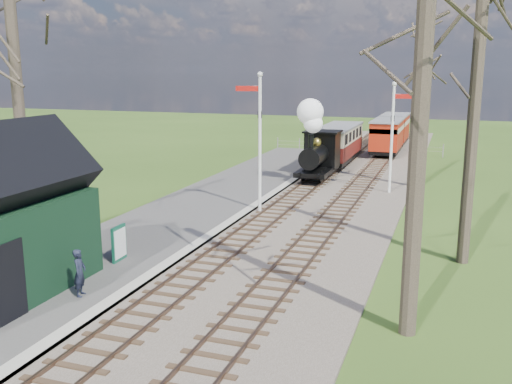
% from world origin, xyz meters
% --- Properties ---
extents(distant_hills, '(114.40, 48.00, 22.02)m').
position_xyz_m(distant_hills, '(1.40, 64.38, -16.21)').
color(distant_hills, '#385B23').
rests_on(distant_hills, ground).
extents(ballast_bed, '(8.00, 60.00, 0.10)m').
position_xyz_m(ballast_bed, '(1.30, 22.00, 0.05)').
color(ballast_bed, brown).
rests_on(ballast_bed, ground).
extents(track_near, '(1.60, 60.00, 0.15)m').
position_xyz_m(track_near, '(0.00, 22.00, 0.10)').
color(track_near, brown).
rests_on(track_near, ground).
extents(track_far, '(1.60, 60.00, 0.15)m').
position_xyz_m(track_far, '(2.60, 22.00, 0.10)').
color(track_far, brown).
rests_on(track_far, ground).
extents(platform, '(5.00, 44.00, 0.20)m').
position_xyz_m(platform, '(-3.50, 14.00, 0.10)').
color(platform, '#474442').
rests_on(platform, ground).
extents(coping_strip, '(0.40, 44.00, 0.21)m').
position_xyz_m(coping_strip, '(-1.20, 14.00, 0.10)').
color(coping_strip, '#B2AD9E').
rests_on(coping_strip, ground).
extents(semaphore_near, '(1.22, 0.24, 6.22)m').
position_xyz_m(semaphore_near, '(-0.77, 16.00, 3.62)').
color(semaphore_near, silver).
rests_on(semaphore_near, ground).
extents(semaphore_far, '(1.22, 0.24, 5.72)m').
position_xyz_m(semaphore_far, '(4.37, 22.00, 3.35)').
color(semaphore_far, silver).
rests_on(semaphore_far, ground).
extents(bare_trees, '(15.51, 22.39, 12.00)m').
position_xyz_m(bare_trees, '(1.33, 10.10, 5.21)').
color(bare_trees, '#382D23').
rests_on(bare_trees, ground).
extents(fence_line, '(12.60, 0.08, 1.00)m').
position_xyz_m(fence_line, '(0.30, 36.00, 0.55)').
color(fence_line, slate).
rests_on(fence_line, ground).
extents(locomotive, '(1.84, 4.29, 4.60)m').
position_xyz_m(locomotive, '(-0.01, 24.07, 2.12)').
color(locomotive, black).
rests_on(locomotive, ground).
extents(coach, '(2.15, 7.36, 2.26)m').
position_xyz_m(coach, '(0.00, 30.14, 1.55)').
color(coach, black).
rests_on(coach, ground).
extents(red_carriage_a, '(2.07, 5.12, 2.17)m').
position_xyz_m(red_carriage_a, '(2.60, 35.41, 1.50)').
color(red_carriage_a, black).
rests_on(red_carriage_a, ground).
extents(red_carriage_b, '(2.07, 5.12, 2.17)m').
position_xyz_m(red_carriage_b, '(2.60, 40.91, 1.50)').
color(red_carriage_b, black).
rests_on(red_carriage_b, ground).
extents(sign_board, '(0.13, 0.79, 1.16)m').
position_xyz_m(sign_board, '(-2.77, 7.91, 0.78)').
color(sign_board, '#104E36').
rests_on(sign_board, platform).
extents(bench, '(0.54, 1.55, 0.87)m').
position_xyz_m(bench, '(-3.31, 5.53, 0.61)').
color(bench, '#482A19').
rests_on(bench, platform).
extents(person, '(0.43, 0.55, 1.33)m').
position_xyz_m(person, '(-2.16, 4.99, 0.86)').
color(person, black).
rests_on(person, platform).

